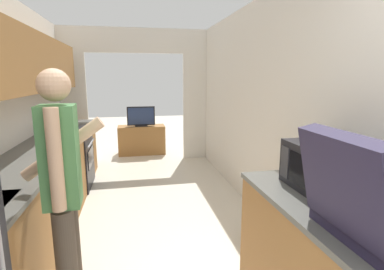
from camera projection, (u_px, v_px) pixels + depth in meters
wall_right at (294, 118)px, 2.78m from camera, size 0.06×7.70×2.50m
wall_far_with_doorway at (136, 86)px, 5.63m from camera, size 3.10×0.06×2.50m
counter_left at (41, 192)px, 3.11m from camera, size 0.62×4.08×0.88m
range_oven at (68, 158)px, 4.41m from camera, size 0.66×0.78×1.02m
person at (63, 195)px, 1.86m from camera, size 0.54×0.39×1.67m
suitcase at (372, 207)px, 1.37m from camera, size 0.55×0.55×0.51m
microwave at (323, 167)px, 1.98m from camera, size 0.38×0.50×0.31m
tv_cabinet at (142, 140)px, 6.37m from camera, size 0.97×0.42×0.60m
television at (141, 117)px, 6.24m from camera, size 0.57×0.16×0.41m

